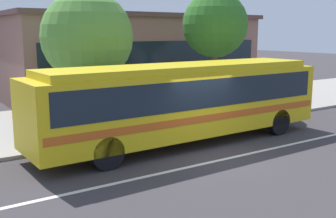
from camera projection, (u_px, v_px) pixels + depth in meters
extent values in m
plane|color=#3A3639|center=(207.00, 153.00, 13.60)|extent=(120.00, 120.00, 0.00)
cube|color=#9D988E|center=(114.00, 117.00, 19.18)|extent=(60.00, 8.00, 0.12)
cube|color=silver|center=(223.00, 160.00, 12.95)|extent=(56.00, 0.16, 0.01)
cube|color=gold|center=(184.00, 102.00, 14.61)|extent=(11.19, 2.65, 2.17)
cube|color=gold|center=(184.00, 68.00, 14.39)|extent=(10.30, 2.34, 0.24)
cube|color=#19232D|center=(184.00, 90.00, 14.53)|extent=(10.52, 2.66, 0.95)
cube|color=#C65318|center=(184.00, 113.00, 14.68)|extent=(10.97, 2.67, 0.24)
cube|color=#19232D|center=(288.00, 80.00, 17.62)|extent=(0.16, 2.17, 1.04)
cylinder|color=black|center=(239.00, 113.00, 17.80)|extent=(1.00, 0.30, 1.00)
cylinder|color=black|center=(279.00, 122.00, 16.03)|extent=(1.00, 0.30, 1.00)
cylinder|color=black|center=(78.00, 137.00, 13.68)|extent=(1.00, 0.30, 1.00)
cylinder|color=black|center=(107.00, 153.00, 11.91)|extent=(1.00, 0.30, 1.00)
cylinder|color=#6D5B61|center=(225.00, 110.00, 18.30)|extent=(0.14, 0.14, 0.82)
cylinder|color=#6D5B61|center=(224.00, 111.00, 18.15)|extent=(0.14, 0.14, 0.82)
cylinder|color=#C14444|center=(225.00, 94.00, 18.09)|extent=(0.48, 0.48, 0.64)
sphere|color=tan|center=(225.00, 84.00, 18.01)|extent=(0.21, 0.21, 0.21)
cylinder|color=#2B3D2D|center=(40.00, 124.00, 15.28)|extent=(0.14, 0.14, 0.92)
cylinder|color=#2B3D2D|center=(44.00, 125.00, 15.22)|extent=(0.14, 0.14, 0.92)
cylinder|color=gold|center=(41.00, 105.00, 15.11)|extent=(0.47, 0.47, 0.55)
sphere|color=#D6AF8B|center=(40.00, 95.00, 15.04)|extent=(0.21, 0.21, 0.21)
cylinder|color=#303A37|center=(22.00, 128.00, 14.68)|extent=(0.14, 0.14, 0.89)
cylinder|color=#303A37|center=(20.00, 128.00, 14.80)|extent=(0.14, 0.14, 0.89)
cylinder|color=gold|center=(20.00, 108.00, 14.61)|extent=(0.40, 0.40, 0.55)
sphere|color=tan|center=(19.00, 97.00, 14.53)|extent=(0.24, 0.24, 0.24)
cylinder|color=brown|center=(89.00, 97.00, 17.18)|extent=(0.38, 0.38, 2.32)
sphere|color=#528A39|center=(87.00, 37.00, 16.73)|extent=(3.73, 3.73, 3.73)
cylinder|color=brown|center=(214.00, 79.00, 20.56)|extent=(0.35, 0.35, 3.06)
sphere|color=#316C26|center=(215.00, 25.00, 20.07)|extent=(3.19, 3.19, 3.19)
cube|color=#885F53|center=(129.00, 58.00, 25.48)|extent=(14.58, 7.42, 4.74)
cube|color=#19232D|center=(161.00, 57.00, 22.38)|extent=(13.42, 0.04, 1.71)
cube|color=brown|center=(128.00, 17.00, 25.02)|extent=(14.98, 7.82, 0.24)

